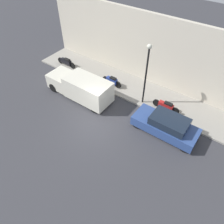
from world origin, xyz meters
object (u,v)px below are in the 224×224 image
motorcycle_black (66,62)px  motorcycle_red (166,106)px  delivery_van (80,86)px  motorcycle_blue (112,81)px  streetlamp (147,68)px  parked_car (166,125)px

motorcycle_black → motorcycle_red: bearing=-90.6°
delivery_van → motorcycle_black: 4.48m
delivery_van → motorcycle_blue: (2.39, -1.24, -0.37)m
motorcycle_blue → motorcycle_black: 5.03m
motorcycle_blue → streetlamp: 3.99m
motorcycle_red → motorcycle_black: bearing=89.4°
motorcycle_blue → delivery_van: bearing=152.5°
delivery_van → streetlamp: (2.05, -4.30, 2.18)m
streetlamp → motorcycle_red: bearing=-83.2°
motorcycle_black → streetlamp: bearing=-92.2°
motorcycle_red → streetlamp: bearing=96.8°
delivery_van → motorcycle_red: (2.26, -6.06, -0.40)m
parked_car → motorcycle_black: size_ratio=2.06×
parked_car → motorcycle_black: (1.93, 10.70, -0.10)m
motorcycle_blue → motorcycle_red: bearing=-91.5°
streetlamp → motorcycle_black: bearing=87.8°
parked_car → motorcycle_red: (1.83, 0.85, -0.12)m
delivery_van → motorcycle_black: size_ratio=2.61×
parked_car → delivery_van: bearing=93.6°
motorcycle_red → streetlamp: streetlamp is taller
delivery_van → motorcycle_red: size_ratio=2.63×
motorcycle_red → motorcycle_blue: bearing=88.5°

